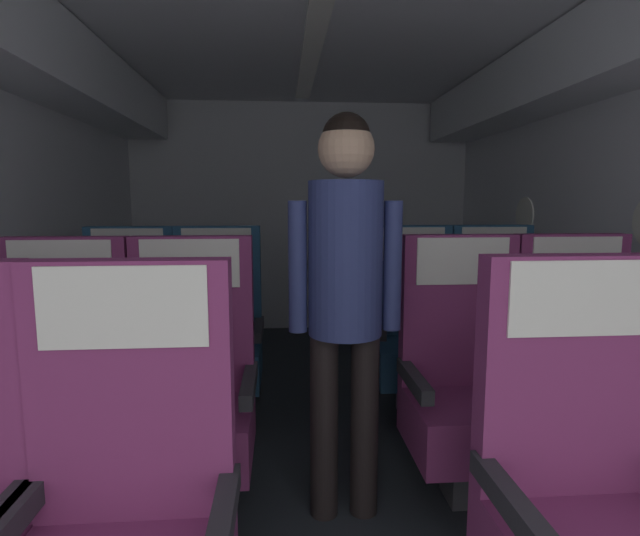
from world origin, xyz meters
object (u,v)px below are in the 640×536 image
seat_b_left_window (60,401)px  flight_attendant (345,277)px  seat_c_left_window (128,340)px  seat_c_right_window (413,335)px  seat_b_left_aisle (191,396)px  seat_b_right_window (465,388)px  seat_b_right_aisle (580,384)px  seat_a_right_window (588,508)px  seat_c_right_aisle (496,333)px  seat_c_left_aisle (217,338)px  seat_a_left_aisle (124,536)px

seat_b_left_window → flight_attendant: (1.12, -0.11, 0.50)m
seat_b_left_window → seat_c_left_window: size_ratio=1.00×
seat_c_left_window → seat_c_right_window: (1.65, -0.01, 0.00)m
seat_b_left_aisle → flight_attendant: (0.61, -0.12, 0.50)m
seat_b_right_window → flight_attendant: (-0.53, -0.11, 0.50)m
seat_b_left_aisle → seat_b_right_aisle: same height
seat_a_right_window → seat_b_left_window: same height
seat_b_right_aisle → seat_c_right_aisle: 0.84m
seat_b_left_aisle → seat_a_right_window: bearing=-35.6°
seat_b_left_window → seat_c_left_aisle: bearing=59.7°
seat_c_right_aisle → flight_attendant: size_ratio=0.70×
seat_c_right_window → seat_c_left_window: bearing=179.7°
flight_attendant → seat_c_right_aisle: bearing=24.2°
seat_a_left_aisle → seat_b_left_window: same height
seat_a_right_window → seat_b_right_window: bearing=90.9°
seat_b_left_aisle → seat_b_right_aisle: bearing=0.3°
seat_a_right_window → seat_c_left_window: 2.36m
seat_c_left_aisle → seat_c_right_window: same height
seat_c_left_window → seat_c_right_aisle: same height
seat_b_right_aisle → seat_c_left_window: bearing=158.5°
seat_b_left_aisle → seat_b_right_window: same height
seat_c_left_aisle → seat_c_right_window: size_ratio=1.00×
seat_b_left_window → seat_c_left_window: same height
seat_a_left_aisle → seat_b_left_window: (-0.50, 0.84, 0.00)m
seat_a_right_window → seat_c_left_aisle: size_ratio=1.00×
seat_c_right_aisle → seat_b_left_aisle: bearing=-152.9°
flight_attendant → seat_c_right_window: bearing=42.4°
flight_attendant → seat_b_left_window: bearing=155.8°
seat_c_left_aisle → flight_attendant: bearing=-57.8°
seat_b_right_window → seat_c_right_window: same height
seat_b_right_aisle → seat_c_left_window: 2.32m
seat_a_left_aisle → seat_c_left_window: 1.77m
seat_b_right_aisle → flight_attendant: bearing=-173.2°
seat_b_left_aisle → seat_b_right_aisle: 1.65m
seat_c_right_window → seat_b_right_window: bearing=-90.3°
seat_b_right_window → seat_c_left_window: 1.86m
seat_c_left_window → seat_c_left_aisle: 0.50m
seat_b_right_aisle → flight_attendant: 1.16m
seat_b_left_window → seat_b_left_aisle: bearing=0.7°
seat_b_left_window → seat_a_right_window: bearing=-26.3°
seat_a_left_aisle → seat_c_right_aisle: (1.66, 1.69, 0.00)m
seat_b_left_aisle → seat_c_left_window: size_ratio=1.00×
seat_b_right_window → seat_c_right_aisle: bearing=59.0°
seat_b_left_window → seat_b_right_window: same height
seat_a_right_window → flight_attendant: 1.02m
seat_b_left_window → seat_c_right_aisle: 2.32m
seat_a_left_aisle → seat_b_right_aisle: 1.87m
seat_a_right_window → seat_b_right_aisle: 0.97m
flight_attendant → seat_a_right_window: bearing=-71.3°
seat_c_right_aisle → flight_attendant: 1.50m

